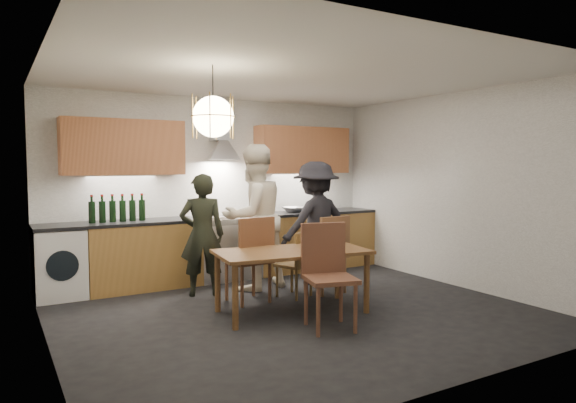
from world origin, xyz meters
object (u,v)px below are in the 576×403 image
chair_back_left (252,254)px  person_mid (254,217)px  person_left (202,235)px  person_right (316,223)px  wine_bottles (118,208)px  dining_table (292,257)px  stock_pot (320,206)px  chair_front (327,268)px  mixing_bowl (294,209)px

chair_back_left → person_mid: 0.80m
person_left → person_mid: person_mid is taller
person_mid → person_right: person_mid is taller
person_left → wine_bottles: bearing=-23.6°
person_right → chair_back_left: bearing=16.0°
dining_table → stock_pot: stock_pot is taller
chair_back_left → chair_front: bearing=99.0°
person_left → person_mid: (0.71, -0.01, 0.19)m
person_mid → stock_pot: bearing=-164.6°
chair_front → person_mid: (0.06, 1.78, 0.35)m
wine_bottles → person_mid: bearing=-26.6°
chair_front → person_right: 1.89m
chair_back_left → person_mid: (0.34, 0.63, 0.36)m
chair_front → person_left: person_left is taller
wine_bottles → dining_table: bearing=-53.8°
chair_back_left → mixing_bowl: chair_back_left is taller
dining_table → person_left: person_left is taller
dining_table → wine_bottles: bearing=133.8°
person_mid → stock_pot: person_mid is taller
dining_table → wine_bottles: size_ratio=2.46×
dining_table → chair_back_left: bearing=119.0°
person_mid → wine_bottles: person_mid is taller
person_mid → wine_bottles: (-1.56, 0.78, 0.13)m
chair_back_left → wine_bottles: wine_bottles is taller
person_right → wine_bottles: person_right is taller
dining_table → chair_back_left: (-0.22, 0.55, -0.03)m
chair_front → person_mid: bearing=102.6°
dining_table → person_right: bearing=53.7°
mixing_bowl → stock_pot: stock_pot is taller
chair_back_left → stock_pot: 2.38m
chair_front → person_left: size_ratio=0.68×
person_mid → wine_bottles: bearing=-37.5°
chair_back_left → person_left: size_ratio=0.67×
dining_table → stock_pot: 2.59m
chair_front → mixing_bowl: (1.14, 2.56, 0.34)m
chair_back_left → person_left: bearing=-64.8°
wine_bottles → person_left: bearing=-42.0°
stock_pot → wine_bottles: 3.11m
dining_table → person_left: bearing=123.6°
chair_back_left → mixing_bowl: 2.03m
dining_table → stock_pot: size_ratio=8.82×
chair_back_left → person_right: size_ratio=0.61×
person_right → wine_bottles: 2.62m
chair_front → person_right: size_ratio=0.62×
chair_front → chair_back_left: bearing=118.1°
person_mid → dining_table: bearing=73.3°
chair_front → person_mid: 1.82m
chair_back_left → person_right: (1.21, 0.48, 0.25)m
mixing_bowl → dining_table: bearing=-121.4°
person_left → person_mid: bearing=-162.6°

